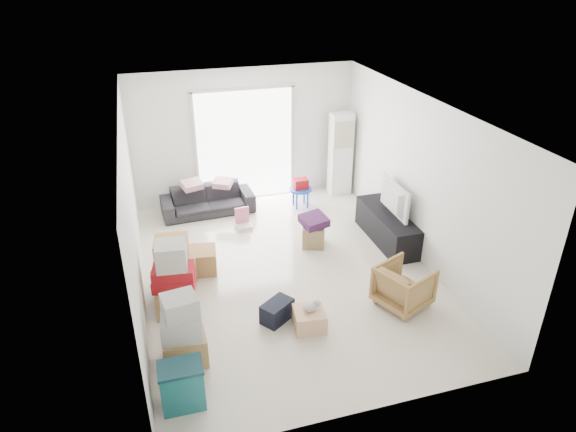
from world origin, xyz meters
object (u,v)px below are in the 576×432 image
at_px(ac_tower, 340,154).
at_px(armchair, 404,284).
at_px(wood_crate, 309,319).
at_px(storage_bins, 182,385).
at_px(ottoman, 314,235).
at_px(tv_console, 387,227).
at_px(sofa, 207,196).
at_px(kids_table, 301,187).
at_px(television, 389,210).

bearing_deg(ac_tower, armchair, -98.08).
bearing_deg(wood_crate, storage_bins, -153.99).
distance_m(storage_bins, ottoman, 3.97).
bearing_deg(ac_tower, wood_crate, -116.55).
bearing_deg(wood_crate, armchair, 4.37).
bearing_deg(storage_bins, wood_crate, 26.01).
relative_size(ac_tower, tv_console, 1.06).
bearing_deg(tv_console, armchair, -108.96).
bearing_deg(sofa, kids_table, -10.59).
height_order(ottoman, kids_table, kids_table).
xyz_separation_m(ac_tower, storage_bins, (-3.85, -4.97, -0.59)).
relative_size(television, wood_crate, 2.33).
bearing_deg(ac_tower, tv_console, -88.69).
height_order(television, armchair, armchair).
height_order(ottoman, wood_crate, ottoman).
bearing_deg(ac_tower, television, -88.69).
distance_m(ac_tower, kids_table, 1.17).
xyz_separation_m(armchair, wood_crate, (-1.48, -0.11, -0.21)).
bearing_deg(armchair, wood_crate, 71.05).
distance_m(kids_table, wood_crate, 3.83).
height_order(kids_table, wood_crate, kids_table).
distance_m(tv_console, ottoman, 1.32).
xyz_separation_m(television, wood_crate, (-2.09, -1.90, -0.47)).
bearing_deg(television, wood_crate, 133.24).
bearing_deg(sofa, ac_tower, 0.48).
height_order(sofa, wood_crate, sofa).
distance_m(storage_bins, kids_table, 5.38).
bearing_deg(tv_console, sofa, 144.90).
distance_m(tv_console, kids_table, 2.07).
distance_m(tv_console, storage_bins, 4.79).
bearing_deg(armchair, television, -42.27).
distance_m(ac_tower, wood_crate, 4.62).
height_order(ac_tower, armchair, ac_tower).
xyz_separation_m(ac_tower, television, (0.05, -2.18, -0.26)).
height_order(sofa, ottoman, sofa).
bearing_deg(storage_bins, armchair, 16.86).
height_order(ac_tower, storage_bins, ac_tower).
xyz_separation_m(ac_tower, armchair, (-0.56, -3.97, -0.52)).
distance_m(storage_bins, wood_crate, 2.02).
distance_m(television, wood_crate, 2.86).
bearing_deg(kids_table, television, -59.40).
xyz_separation_m(storage_bins, wood_crate, (1.81, 0.88, -0.15)).
distance_m(ac_tower, tv_console, 2.27).
xyz_separation_m(kids_table, wood_crate, (-1.04, -3.67, -0.29)).
height_order(storage_bins, kids_table, kids_table).
xyz_separation_m(storage_bins, ottoman, (2.60, 3.00, -0.10)).
distance_m(tv_console, sofa, 3.54).
bearing_deg(armchair, sofa, 7.52).
distance_m(armchair, wood_crate, 1.50).
bearing_deg(storage_bins, tv_console, 35.50).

